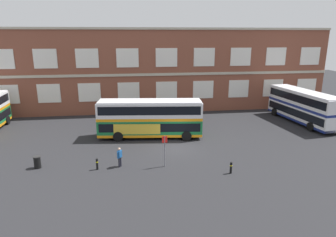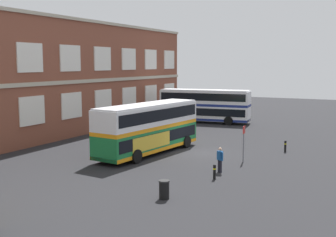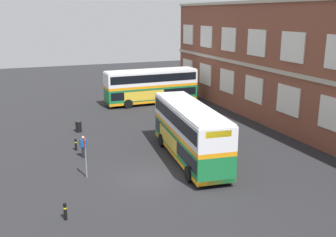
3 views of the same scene
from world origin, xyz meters
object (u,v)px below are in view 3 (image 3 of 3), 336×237
(bus_stand_flag, at_px, (85,154))
(safety_bollard_east, at_px, (65,211))
(safety_bollard_west, at_px, (76,144))
(double_decker_near, at_px, (151,86))
(double_decker_middle, at_px, (189,131))
(station_litter_bin, at_px, (79,126))
(waiting_passenger, at_px, (84,146))

(bus_stand_flag, relative_size, safety_bollard_east, 2.84)
(safety_bollard_west, distance_m, safety_bollard_east, 10.90)
(double_decker_near, bearing_deg, double_decker_middle, -10.64)
(double_decker_near, height_order, station_litter_bin, double_decker_near)
(safety_bollard_east, bearing_deg, double_decker_near, 151.28)
(waiting_passenger, xyz_separation_m, safety_bollard_west, (-1.85, -0.32, -0.44))
(double_decker_middle, height_order, bus_stand_flag, double_decker_middle)
(double_decker_near, distance_m, station_litter_bin, 13.25)
(station_litter_bin, bearing_deg, safety_bollard_east, -11.55)
(double_decker_middle, distance_m, bus_stand_flag, 7.78)
(safety_bollard_west, bearing_deg, bus_stand_flag, -1.68)
(double_decker_middle, xyz_separation_m, safety_bollard_west, (-4.99, -7.58, -1.66))
(double_decker_middle, relative_size, safety_bollard_west, 11.81)
(double_decker_near, relative_size, waiting_passenger, 6.49)
(double_decker_near, distance_m, safety_bollard_west, 17.49)
(double_decker_near, xyz_separation_m, safety_bollard_west, (13.46, -11.04, -1.66))
(waiting_passenger, bearing_deg, double_decker_near, 144.98)
(double_decker_middle, height_order, waiting_passenger, double_decker_middle)
(double_decker_middle, height_order, station_litter_bin, double_decker_middle)
(waiting_passenger, height_order, station_litter_bin, waiting_passenger)
(station_litter_bin, bearing_deg, waiting_passenger, -5.84)
(double_decker_near, height_order, waiting_passenger, double_decker_near)
(station_litter_bin, bearing_deg, bus_stand_flag, -6.37)
(station_litter_bin, bearing_deg, double_decker_near, 130.27)
(double_decker_middle, bearing_deg, station_litter_bin, -146.58)
(double_decker_middle, height_order, safety_bollard_east, double_decker_middle)
(double_decker_middle, xyz_separation_m, bus_stand_flag, (0.60, -7.74, -0.51))
(double_decker_middle, relative_size, station_litter_bin, 10.89)
(double_decker_middle, relative_size, waiting_passenger, 6.60)
(bus_stand_flag, bearing_deg, double_decker_middle, 94.45)
(station_litter_bin, xyz_separation_m, safety_bollard_west, (4.96, -1.01, -0.03))
(double_decker_near, xyz_separation_m, double_decker_middle, (18.45, -3.47, 0.00))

